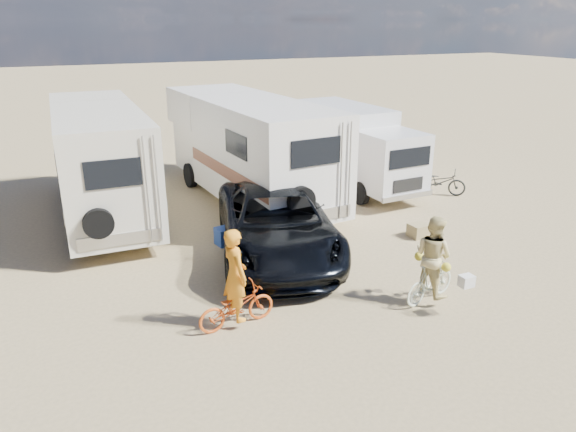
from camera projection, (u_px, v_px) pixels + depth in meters
name	position (u px, v px, depth m)	size (l,w,h in m)	color
ground	(359.00, 287.00, 12.30)	(140.00, 140.00, 0.00)	tan
rv_main	(249.00, 151.00, 17.57)	(2.69, 8.28, 3.38)	white
rv_left	(101.00, 164.00, 16.08)	(2.35, 7.71, 3.35)	white
box_truck	(355.00, 148.00, 19.23)	(2.05, 6.09, 2.82)	silver
dark_suv	(276.00, 222.00, 13.82)	(2.80, 6.07, 1.69)	black
bike_man	(236.00, 307.00, 10.61)	(0.56, 1.60, 0.84)	#CE4F16
bike_woman	(430.00, 282.00, 11.56)	(0.42, 1.49, 0.90)	beige
rider_man	(236.00, 283.00, 10.43)	(0.68, 0.45, 1.88)	orange
rider_woman	(432.00, 263.00, 11.41)	(0.85, 0.67, 1.76)	#D2C07E
bike_parked	(440.00, 182.00, 18.67)	(0.60, 1.71, 0.90)	black
cooler	(227.00, 236.00, 14.58)	(0.59, 0.43, 0.47)	navy
crate	(418.00, 231.00, 15.07)	(0.46, 0.46, 0.37)	#938152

